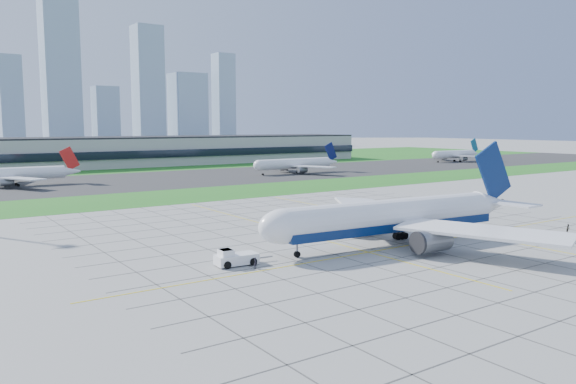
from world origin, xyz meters
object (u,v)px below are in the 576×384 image
object	(u,v)px
airliner	(394,217)
distant_jet_2	(295,164)
crew_far	(568,228)
distant_jet_3	(455,154)
pushback_tug	(234,258)
crew_near	(255,263)
distant_jet_1	(8,174)

from	to	relation	value
airliner	distant_jet_2	bearing A→B (deg)	66.23
crew_far	distant_jet_3	bearing A→B (deg)	51.05
pushback_tug	distant_jet_3	xyz separation A→B (m)	(235.54, 146.62, 3.27)
crew_near	distant_jet_1	distance (m)	150.97
airliner	distant_jet_3	size ratio (longest dim) A/B	1.42
distant_jet_1	distant_jet_2	size ratio (longest dim) A/B	1.02
airliner	crew_far	world-z (taller)	airliner
pushback_tug	distant_jet_3	distance (m)	277.47
distant_jet_2	distant_jet_3	world-z (taller)	same
airliner	distant_jet_2	xyz separation A→B (m)	(74.86, 136.49, -0.66)
crew_near	pushback_tug	bearing A→B (deg)	68.65
crew_near	distant_jet_2	size ratio (longest dim) A/B	0.04
pushback_tug	crew_near	distance (m)	3.97
airliner	pushback_tug	world-z (taller)	airliner
distant_jet_2	crew_near	bearing A→B (deg)	-127.49
crew_near	crew_far	world-z (taller)	crew_near
distant_jet_3	crew_near	bearing A→B (deg)	-147.29
crew_near	distant_jet_1	bearing A→B (deg)	47.96
pushback_tug	distant_jet_1	bearing A→B (deg)	99.16
distant_jet_1	distant_jet_3	size ratio (longest dim) A/B	1.06
crew_near	airliner	bearing A→B (deg)	-45.82
pushback_tug	crew_far	world-z (taller)	pushback_tug
pushback_tug	crew_far	bearing A→B (deg)	-7.30
distant_jet_1	distant_jet_2	distance (m)	118.31
crew_near	crew_far	distance (m)	69.50
airliner	crew_near	xyz separation A→B (m)	(-30.24, -0.50, -4.27)
distant_jet_2	airliner	bearing A→B (deg)	-118.74
pushback_tug	distant_jet_3	size ratio (longest dim) A/B	0.23
pushback_tug	distant_jet_2	world-z (taller)	distant_jet_2
airliner	crew_near	size ratio (longest dim) A/B	34.50
crew_near	distant_jet_2	bearing A→B (deg)	5.73
pushback_tug	distant_jet_1	distance (m)	147.27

